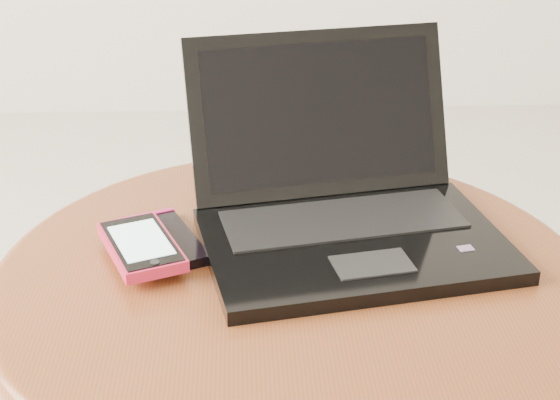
{
  "coord_description": "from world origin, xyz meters",
  "views": [
    {
      "loc": [
        0.03,
        -0.69,
        0.97
      ],
      "look_at": [
        0.06,
        0.14,
        0.57
      ],
      "focal_mm": 55.5,
      "sensor_mm": 36.0,
      "label": 1
    }
  ],
  "objects": [
    {
      "name": "table",
      "position": [
        0.08,
        0.1,
        0.4
      ],
      "size": [
        0.64,
        0.64,
        0.51
      ],
      "color": "#562914",
      "rests_on": "ground"
    },
    {
      "name": "phone_pink",
      "position": [
        -0.08,
        0.12,
        0.53
      ],
      "size": [
        0.11,
        0.14,
        0.01
      ],
      "color": "red",
      "rests_on": "phone_black"
    },
    {
      "name": "laptop",
      "position": [
        0.14,
        0.17,
        0.54
      ],
      "size": [
        0.37,
        0.35,
        0.2
      ],
      "color": "black",
      "rests_on": "table"
    },
    {
      "name": "phone_black",
      "position": [
        -0.06,
        0.15,
        0.51
      ],
      "size": [
        0.11,
        0.14,
        0.01
      ],
      "color": "black",
      "rests_on": "table"
    }
  ]
}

